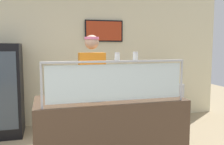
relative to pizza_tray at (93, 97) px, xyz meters
The scene contains 11 objects.
shop_rear_unit 2.18m from the pizza_tray, 84.57° to the left, with size 6.22×0.13×2.70m.
serving_counter 0.53m from the pizza_tray, ahead, with size 1.82×0.78×0.95m, color #4C3828.
sneeze_guard 0.50m from the pizza_tray, 61.21° to the right, with size 1.64×0.06×0.49m.
pizza_tray is the anchor object (origin of this frame).
pizza_server 0.03m from the pizza_tray, 122.93° to the right, with size 0.07×0.28×0.01m, color #ADAFB7.
parmesan_shaker 0.66m from the pizza_tray, 60.82° to the right, with size 0.06×0.06×0.09m.
pepper_flake_shaker 0.75m from the pizza_tray, 40.94° to the right, with size 0.06×0.06×0.09m.
worker_figure 0.63m from the pizza_tray, 80.23° to the left, with size 0.41×0.50×1.76m.
drink_fridge 2.16m from the pizza_tray, 128.38° to the left, with size 0.72×0.65×1.64m.
prep_shelf 2.49m from the pizza_tray, 42.75° to the left, with size 0.70×0.55×0.83m, color #B7BABF.
pizza_box_stack 2.42m from the pizza_tray, 42.83° to the left, with size 0.49×0.47×0.13m.
Camera 1 is at (0.14, -2.53, 1.60)m, focal length 39.43 mm.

